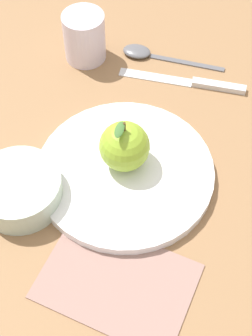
{
  "coord_description": "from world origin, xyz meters",
  "views": [
    {
      "loc": [
        0.37,
        0.25,
        0.59
      ],
      "look_at": [
        0.05,
        0.0,
        0.02
      ],
      "focal_mm": 53.3,
      "sensor_mm": 36.0,
      "label": 1
    }
  ],
  "objects_px": {
    "knife": "(194,82)",
    "spoon": "(148,54)",
    "apple": "(124,146)",
    "cup": "(84,35)",
    "side_bowl": "(19,188)",
    "dinner_plate": "(126,172)",
    "linen_napkin": "(117,281)"
  },
  "relations": [
    {
      "from": "apple",
      "to": "side_bowl",
      "type": "relative_size",
      "value": 0.72
    },
    {
      "from": "dinner_plate",
      "to": "side_bowl",
      "type": "relative_size",
      "value": 2.15
    },
    {
      "from": "side_bowl",
      "to": "apple",
      "type": "bearing_deg",
      "value": 148.2
    },
    {
      "from": "apple",
      "to": "linen_napkin",
      "type": "relative_size",
      "value": 0.45
    },
    {
      "from": "spoon",
      "to": "apple",
      "type": "bearing_deg",
      "value": 28.66
    },
    {
      "from": "linen_napkin",
      "to": "apple",
      "type": "bearing_deg",
      "value": -144.76
    },
    {
      "from": "dinner_plate",
      "to": "knife",
      "type": "bearing_deg",
      "value": -172.98
    },
    {
      "from": "knife",
      "to": "spoon",
      "type": "bearing_deg",
      "value": -94.04
    },
    {
      "from": "apple",
      "to": "side_bowl",
      "type": "bearing_deg",
      "value": -31.8
    },
    {
      "from": "cup",
      "to": "knife",
      "type": "xyz_separation_m",
      "value": [
        -0.06,
        0.18,
        -0.04
      ]
    },
    {
      "from": "dinner_plate",
      "to": "cup",
      "type": "relative_size",
      "value": 3.01
    },
    {
      "from": "knife",
      "to": "linen_napkin",
      "type": "bearing_deg",
      "value": 18.63
    },
    {
      "from": "linen_napkin",
      "to": "cup",
      "type": "bearing_deg",
      "value": -133.68
    },
    {
      "from": "dinner_plate",
      "to": "linen_napkin",
      "type": "bearing_deg",
      "value": 34.23
    },
    {
      "from": "side_bowl",
      "to": "spoon",
      "type": "bearing_deg",
      "value": -174.17
    },
    {
      "from": "apple",
      "to": "cup",
      "type": "bearing_deg",
      "value": -125.84
    },
    {
      "from": "spoon",
      "to": "cup",
      "type": "bearing_deg",
      "value": -51.76
    },
    {
      "from": "dinner_plate",
      "to": "cup",
      "type": "bearing_deg",
      "value": -126.24
    },
    {
      "from": "side_bowl",
      "to": "cup",
      "type": "bearing_deg",
      "value": -156.49
    },
    {
      "from": "apple",
      "to": "dinner_plate",
      "type": "bearing_deg",
      "value": 46.84
    },
    {
      "from": "side_bowl",
      "to": "cup",
      "type": "relative_size",
      "value": 1.4
    },
    {
      "from": "dinner_plate",
      "to": "cup",
      "type": "xyz_separation_m",
      "value": [
        -0.15,
        -0.21,
        0.04
      ]
    },
    {
      "from": "side_bowl",
      "to": "knife",
      "type": "bearing_deg",
      "value": 169.05
    },
    {
      "from": "knife",
      "to": "spoon",
      "type": "height_order",
      "value": "spoon"
    },
    {
      "from": "dinner_plate",
      "to": "linen_napkin",
      "type": "xyz_separation_m",
      "value": [
        0.13,
        0.09,
        -0.01
      ]
    },
    {
      "from": "cup",
      "to": "knife",
      "type": "height_order",
      "value": "cup"
    },
    {
      "from": "cup",
      "to": "spoon",
      "type": "xyz_separation_m",
      "value": [
        -0.07,
        0.08,
        -0.04
      ]
    },
    {
      "from": "dinner_plate",
      "to": "linen_napkin",
      "type": "relative_size",
      "value": 1.35
    },
    {
      "from": "side_bowl",
      "to": "linen_napkin",
      "type": "distance_m",
      "value": 0.18
    },
    {
      "from": "apple",
      "to": "linen_napkin",
      "type": "bearing_deg",
      "value": 35.24
    },
    {
      "from": "apple",
      "to": "spoon",
      "type": "bearing_deg",
      "value": -151.34
    },
    {
      "from": "cup",
      "to": "side_bowl",
      "type": "bearing_deg",
      "value": 23.51
    }
  ]
}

